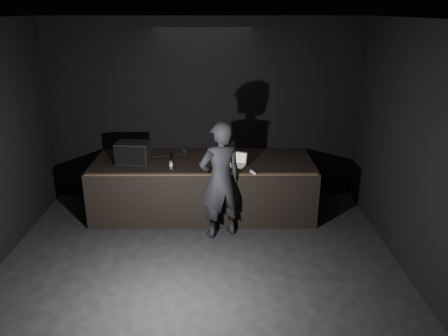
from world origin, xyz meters
The scene contains 11 objects.
ground centered at (0.00, 0.00, 0.00)m, with size 7.00×7.00×0.00m, color black.
room_walls centered at (0.00, 0.00, 2.02)m, with size 6.10×7.10×3.52m.
stage_riser centered at (0.00, 2.73, 0.50)m, with size 4.00×1.50×1.00m, color black.
riser_lip centered at (0.00, 2.02, 1.01)m, with size 3.92×0.10×0.01m, color brown.
stage_monitor centered at (-1.25, 2.63, 1.19)m, with size 0.61×0.47×0.38m.
cable centered at (-0.76, 2.99, 1.01)m, with size 0.02×0.02×0.91m, color black.
laptop centered at (0.60, 2.48, 1.06)m, with size 0.41×0.39×0.22m.
beer_can centered at (-0.54, 2.31, 1.07)m, with size 0.06×0.06×0.15m.
plastic_cup centered at (-0.37, 3.12, 1.05)m, with size 0.08×0.08×0.09m, color white.
wii_remote centered at (0.86, 2.08, 1.02)m, with size 0.04×0.16×0.03m, color white.
person centered at (0.32, 1.78, 0.99)m, with size 0.72×0.47×1.97m, color black.
Camera 1 is at (0.32, -4.81, 3.61)m, focal length 35.00 mm.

